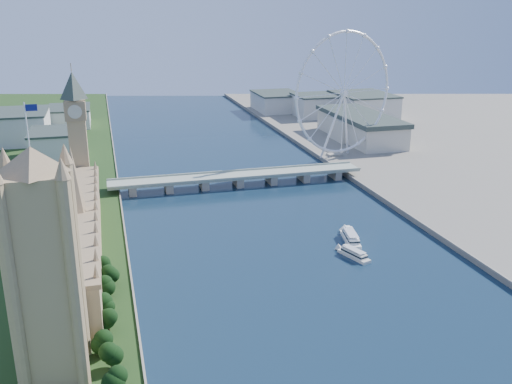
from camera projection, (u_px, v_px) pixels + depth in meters
name	position (u px, v px, depth m)	size (l,w,h in m)	color
tree_row	(111.00, 348.00, 241.93)	(8.56, 184.56, 20.46)	black
victoria_tower	(44.00, 259.00, 219.70)	(28.16, 28.16, 112.00)	tan
parliament_range	(79.00, 235.00, 338.14)	(24.00, 200.00, 70.00)	tan
big_ben	(76.00, 121.00, 422.55)	(20.02, 20.02, 110.00)	tan
westminster_bridge	(238.00, 178.00, 492.99)	(220.00, 22.00, 9.50)	gray
london_eye	(344.00, 93.00, 554.64)	(113.60, 39.12, 124.30)	silver
county_hall	(359.00, 141.00, 657.90)	(54.00, 144.00, 35.00)	beige
city_skyline	(221.00, 113.00, 738.44)	(505.00, 280.00, 32.00)	beige
tour_boat_near	(354.00, 257.00, 351.88)	(6.79, 26.72, 5.87)	silver
tour_boat_far	(350.00, 241.00, 376.15)	(8.25, 32.14, 7.13)	white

